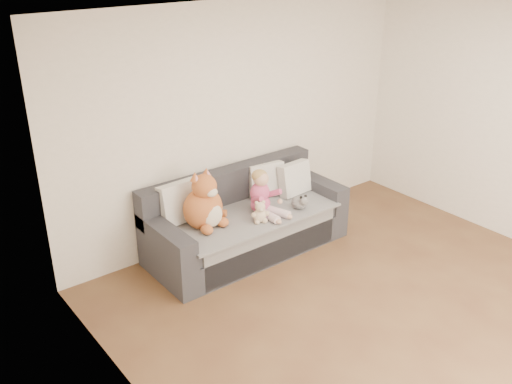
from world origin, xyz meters
TOP-DOWN VIEW (x-y plane):
  - room_shell at (0.00, 0.42)m, footprint 5.00×5.00m
  - sofa at (-0.29, 2.06)m, footprint 2.20×0.94m
  - cushion_left at (-0.96, 2.27)m, footprint 0.47×0.23m
  - cushion_right_back at (0.13, 2.22)m, footprint 0.44×0.27m
  - cushion_right_front at (0.41, 2.06)m, footprint 0.41×0.21m
  - toddler at (-0.18, 1.90)m, footprint 0.34×0.49m
  - plush_cat at (-0.83, 2.02)m, footprint 0.51×0.48m
  - teddy_bear at (-0.34, 1.74)m, footprint 0.18×0.15m
  - plush_cow at (0.19, 1.72)m, footprint 0.15×0.23m
  - sippy_cup at (-0.28, 1.74)m, footprint 0.09×0.08m

SIDE VIEW (x-z plane):
  - sofa at x=-0.29m, z-range -0.12..0.73m
  - sippy_cup at x=-0.28m, z-range 0.48..0.58m
  - plush_cow at x=0.19m, z-range 0.46..0.64m
  - teddy_bear at x=-0.34m, z-range 0.45..0.69m
  - cushion_right_front at x=0.41m, z-range 0.47..0.85m
  - cushion_right_back at x=0.13m, z-range 0.47..0.86m
  - toddler at x=-0.18m, z-range 0.43..0.92m
  - cushion_left at x=-0.96m, z-range 0.47..0.90m
  - plush_cat at x=-0.83m, z-range 0.39..1.02m
  - room_shell at x=0.00m, z-range -1.20..3.80m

